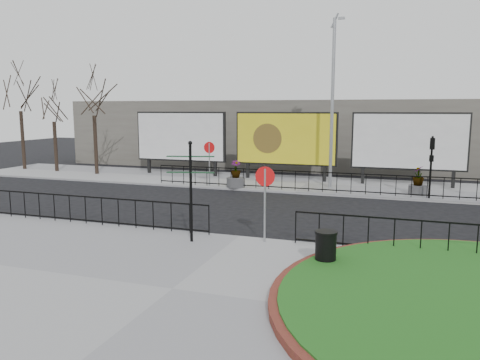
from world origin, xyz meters
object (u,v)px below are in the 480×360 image
at_px(fingerpost_sign, 191,181).
at_px(planter_c, 418,184).
at_px(billboard_mid, 286,139).
at_px(litter_bin, 326,249).
at_px(planter_a, 236,178).
at_px(lamp_post, 332,101).

xyz_separation_m(fingerpost_sign, planter_c, (7.27, 11.41, -1.43)).
bearing_deg(billboard_mid, fingerpost_sign, -89.06).
bearing_deg(billboard_mid, planter_c, -19.78).
bearing_deg(litter_bin, planter_a, 119.86).
xyz_separation_m(billboard_mid, lamp_post, (3.01, -1.97, 2.23)).
bearing_deg(billboard_mid, lamp_post, -33.25).
relative_size(billboard_mid, planter_c, 4.27).
height_order(fingerpost_sign, planter_c, fingerpost_sign).
bearing_deg(lamp_post, billboard_mid, 146.75).
distance_m(fingerpost_sign, planter_a, 10.86).
relative_size(litter_bin, planter_c, 0.70).
height_order(fingerpost_sign, litter_bin, fingerpost_sign).
bearing_deg(lamp_post, planter_c, -9.17).
distance_m(litter_bin, planter_c, 12.82).
bearing_deg(lamp_post, litter_bin, -82.50).
xyz_separation_m(litter_bin, planter_c, (2.75, 12.53, 0.05)).
distance_m(lamp_post, litter_bin, 14.01).
distance_m(fingerpost_sign, litter_bin, 4.88).
xyz_separation_m(billboard_mid, fingerpost_sign, (0.23, -14.11, -0.50)).
bearing_deg(planter_a, litter_bin, -60.14).
xyz_separation_m(fingerpost_sign, litter_bin, (4.52, -1.11, -1.47)).
height_order(lamp_post, planter_a, lamp_post).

